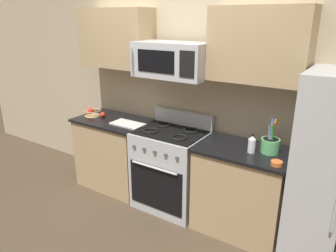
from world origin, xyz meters
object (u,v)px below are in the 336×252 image
Objects in this scene: bottle_vinegar at (252,144)px; prep_bowl at (277,163)px; microwave at (172,60)px; utensil_crock at (270,145)px; range_oven at (171,168)px; apple_loose at (103,115)px; fruit_basket at (92,112)px; cutting_board at (128,124)px.

prep_bowl is at bearing -28.09° from bottle_vinegar.
bottle_vinegar is (0.92, -0.06, -0.71)m from microwave.
utensil_crock reaches higher than bottle_vinegar.
apple_loose is at bearing -179.76° from range_oven.
utensil_crock reaches higher than range_oven.
bottle_vinegar reaches higher than prep_bowl.
fruit_basket reaches higher than apple_loose.
fruit_basket is at bearing -175.26° from apple_loose.
bottle_vinegar is at bearing 0.45° from cutting_board.
fruit_basket is (-1.20, -0.02, 0.48)m from range_oven.
fruit_basket is 0.52× the size of cutting_board.
apple_loose is at bearing 178.99° from bottle_vinegar.
cutting_board is (0.62, -0.03, -0.04)m from fruit_basket.
microwave is 11.48× the size of apple_loose.
prep_bowl is at bearing -10.01° from microwave.
cutting_board is at bearing -172.42° from microwave.
utensil_crock is at bearing 1.94° from fruit_basket.
microwave is at bearing 7.58° from cutting_board.
apple_loose is 0.45m from cutting_board.
range_oven reaches higher than apple_loose.
fruit_basket is (-2.27, -0.08, -0.03)m from utensil_crock.
apple_loose is at bearing 175.33° from prep_bowl.
utensil_crock is at bearing 1.72° from microwave.
apple_loose is at bearing -178.30° from utensil_crock.
cutting_board is 1.50m from bottle_vinegar.
utensil_crock is at bearing 1.70° from apple_loose.
microwave is at bearing 169.99° from prep_bowl.
bottle_vinegar reaches higher than fruit_basket.
utensil_crock is at bearing 3.78° from cutting_board.
microwave is at bearing -178.28° from utensil_crock.
microwave reaches higher than bottle_vinegar.
utensil_crock is at bearing 3.10° from range_oven.
cutting_board is (0.45, -0.05, -0.03)m from apple_loose.
cutting_board is 3.88× the size of prep_bowl.
microwave is 1.16m from bottle_vinegar.
microwave is 1.27m from apple_loose.
utensil_crock reaches higher than fruit_basket.
bottle_vinegar is (-0.14, -0.10, 0.01)m from utensil_crock.
range_oven is 5.22× the size of fruit_basket.
fruit_basket is at bearing 176.02° from prep_bowl.
bottle_vinegar is (1.50, 0.01, 0.08)m from cutting_board.
cutting_board is (-0.57, -0.05, 0.44)m from range_oven.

